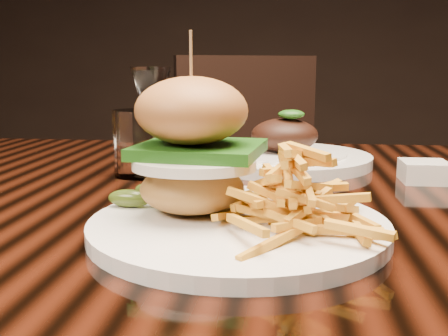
# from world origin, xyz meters

# --- Properties ---
(dining_table) EXTENTS (1.60, 0.90, 0.75)m
(dining_table) POSITION_xyz_m (0.00, 0.00, 0.67)
(dining_table) COLOR black
(dining_table) RESTS_ON ground
(burger_plate) EXTENTS (0.30, 0.30, 0.20)m
(burger_plate) POSITION_xyz_m (-0.05, -0.20, 0.80)
(burger_plate) COLOR white
(burger_plate) RESTS_ON dining_table
(ramekin) EXTENTS (0.07, 0.07, 0.03)m
(ramekin) POSITION_xyz_m (0.20, 0.07, 0.77)
(ramekin) COLOR white
(ramekin) RESTS_ON dining_table
(wine_glass) EXTENTS (0.06, 0.06, 0.16)m
(wine_glass) POSITION_xyz_m (-0.20, 0.06, 0.87)
(wine_glass) COLOR white
(wine_glass) RESTS_ON dining_table
(water_tumbler) EXTENTS (0.07, 0.07, 0.10)m
(water_tumbler) POSITION_xyz_m (-0.23, 0.07, 0.80)
(water_tumbler) COLOR white
(water_tumbler) RESTS_ON dining_table
(far_dish) EXTENTS (0.30, 0.30, 0.09)m
(far_dish) POSITION_xyz_m (-0.00, 0.19, 0.77)
(far_dish) COLOR white
(far_dish) RESTS_ON dining_table
(chair_far) EXTENTS (0.60, 0.60, 0.95)m
(chair_far) POSITION_xyz_m (-0.09, 0.88, 0.54)
(chair_far) COLOR black
(chair_far) RESTS_ON ground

